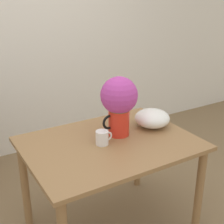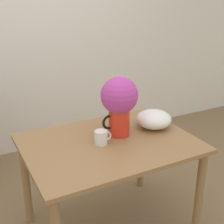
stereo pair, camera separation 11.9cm
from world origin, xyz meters
name	(u,v)px [view 1 (the left image)]	position (x,y,z in m)	size (l,w,h in m)	color
wall_back	(22,38)	(0.00, 1.78, 1.30)	(8.00, 0.05, 2.60)	silver
table	(110,155)	(0.10, 0.12, 0.66)	(1.19, 0.89, 0.77)	olive
flower_vase	(119,101)	(0.21, 0.19, 1.03)	(0.27, 0.27, 0.44)	red
coffee_mug	(102,138)	(0.03, 0.11, 0.82)	(0.13, 0.09, 0.10)	white
white_bowl	(152,118)	(0.52, 0.18, 0.84)	(0.27, 0.27, 0.14)	white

